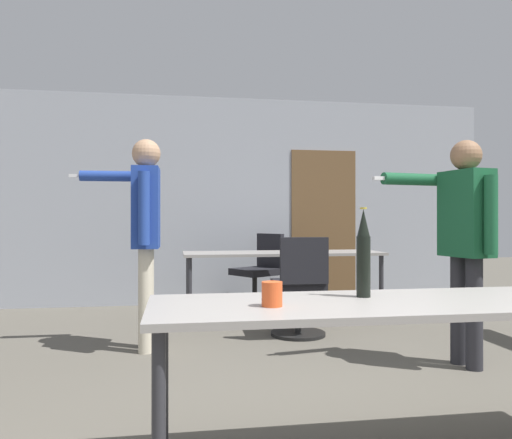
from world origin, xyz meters
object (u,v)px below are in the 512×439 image
object	(u,v)px
person_left_plaid	(144,220)
office_chair_far_left	(259,274)
person_center_tall	(465,228)
drink_cup	(272,294)
office_chair_far_right	(300,290)
beer_bottle	(363,255)

from	to	relation	value
person_left_plaid	office_chair_far_left	size ratio (longest dim) A/B	1.91
person_center_tall	drink_cup	size ratio (longest dim) A/B	17.00
person_left_plaid	drink_cup	world-z (taller)	person_left_plaid
office_chair_far_left	office_chair_far_right	world-z (taller)	office_chair_far_right
person_center_tall	drink_cup	distance (m)	2.29
beer_bottle	person_center_tall	bearing A→B (deg)	44.64
person_left_plaid	office_chair_far_left	distance (m)	2.27
person_left_plaid	beer_bottle	bearing A→B (deg)	-151.70
person_center_tall	person_left_plaid	size ratio (longest dim) A/B	0.95
person_center_tall	office_chair_far_left	distance (m)	2.91
person_center_tall	office_chair_far_right	world-z (taller)	person_center_tall
office_chair_far_right	drink_cup	world-z (taller)	office_chair_far_right
office_chair_far_right	beer_bottle	world-z (taller)	beer_bottle
office_chair_far_left	person_left_plaid	bearing A→B (deg)	111.47
person_center_tall	office_chair_far_left	world-z (taller)	person_center_tall
office_chair_far_left	office_chair_far_right	size ratio (longest dim) A/B	0.99
person_left_plaid	office_chair_far_left	xyz separation A→B (m)	(1.27, 1.75, -0.66)
person_center_tall	drink_cup	world-z (taller)	person_center_tall
drink_cup	person_center_tall	bearing A→B (deg)	39.72
person_left_plaid	beer_bottle	xyz separation A→B (m)	(1.10, -2.13, -0.16)
person_left_plaid	office_chair_far_left	bearing A→B (deg)	-35.06
beer_bottle	drink_cup	xyz separation A→B (m)	(-0.46, -0.18, -0.14)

